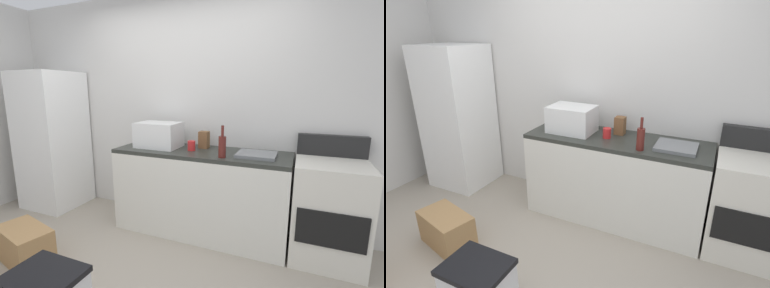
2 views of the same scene
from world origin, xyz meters
TOP-DOWN VIEW (x-y plane):
  - ground_plane at (0.00, 0.00)m, footprint 6.00×6.00m
  - wall_back at (0.00, 1.55)m, footprint 5.00×0.10m
  - kitchen_counter at (0.30, 1.20)m, footprint 1.80×0.60m
  - refrigerator at (-1.75, 1.15)m, footprint 0.68×0.66m
  - stove_oven at (1.52, 1.21)m, footprint 0.60×0.61m
  - microwave at (-0.19, 1.20)m, footprint 0.46×0.34m
  - sink_basin at (0.87, 1.18)m, footprint 0.36×0.32m
  - wine_bottle at (0.58, 1.01)m, footprint 0.07×0.07m
  - coffee_mug at (0.21, 1.17)m, footprint 0.08×0.08m
  - knife_block at (0.28, 1.34)m, footprint 0.10×0.10m
  - cardboard_box_large at (-0.95, 0.10)m, footprint 0.58×0.41m
  - storage_bin at (-0.19, -0.30)m, footprint 0.46×0.36m

SIDE VIEW (x-z plane):
  - ground_plane at x=0.00m, z-range 0.00..0.00m
  - cardboard_box_large at x=-0.95m, z-range 0.00..0.32m
  - storage_bin at x=-0.19m, z-range 0.00..0.38m
  - kitchen_counter at x=0.30m, z-range 0.00..0.90m
  - stove_oven at x=1.52m, z-range -0.08..1.02m
  - refrigerator at x=-1.75m, z-range 0.00..1.74m
  - sink_basin at x=0.87m, z-range 0.90..0.93m
  - coffee_mug at x=0.21m, z-range 0.90..1.00m
  - knife_block at x=0.28m, z-range 0.90..1.08m
  - wine_bottle at x=0.58m, z-range 0.86..1.16m
  - microwave at x=-0.19m, z-range 0.90..1.17m
  - wall_back at x=0.00m, z-range 0.00..2.60m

